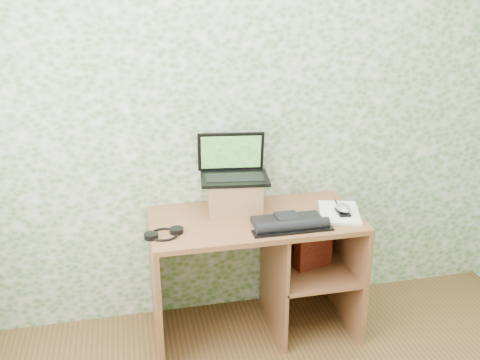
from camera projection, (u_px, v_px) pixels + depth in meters
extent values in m
plane|color=silver|center=(243.00, 111.00, 3.15)|extent=(3.50, 0.00, 3.50)
cube|color=brown|center=(255.00, 220.00, 3.06)|extent=(1.20, 0.60, 0.03)
cube|color=brown|center=(156.00, 289.00, 3.07)|extent=(0.03, 0.60, 0.72)
cube|color=brown|center=(346.00, 267.00, 3.31)|extent=(0.03, 0.60, 0.72)
cube|color=brown|center=(274.00, 275.00, 3.21)|extent=(0.02, 0.56, 0.72)
cube|color=brown|center=(311.00, 268.00, 3.25)|extent=(0.46, 0.56, 0.02)
cube|color=brown|center=(297.00, 249.00, 3.53)|extent=(0.48, 0.02, 0.72)
cube|color=#9F6A47|center=(235.00, 195.00, 3.14)|extent=(0.34, 0.29, 0.19)
cube|color=black|center=(235.00, 178.00, 3.10)|extent=(0.42, 0.32, 0.02)
cube|color=black|center=(235.00, 177.00, 3.09)|extent=(0.35, 0.19, 0.00)
cube|color=black|center=(231.00, 152.00, 3.16)|extent=(0.40, 0.11, 0.24)
cube|color=#1B5017|center=(231.00, 152.00, 3.15)|extent=(0.36, 0.09, 0.21)
cube|color=black|center=(287.00, 221.00, 2.98)|extent=(0.39, 0.14, 0.03)
cube|color=black|center=(287.00, 219.00, 2.98)|extent=(0.13, 0.13, 0.05)
cylinder|color=black|center=(293.00, 226.00, 2.88)|extent=(0.41, 0.06, 0.06)
cube|color=black|center=(293.00, 230.00, 2.89)|extent=(0.45, 0.09, 0.01)
torus|color=black|center=(164.00, 234.00, 2.84)|extent=(0.19, 0.19, 0.01)
cylinder|color=black|center=(151.00, 236.00, 2.81)|extent=(0.08, 0.08, 0.03)
cylinder|color=black|center=(177.00, 230.00, 2.87)|extent=(0.08, 0.08, 0.03)
cube|color=white|center=(339.00, 213.00, 3.10)|extent=(0.31, 0.37, 0.01)
ellipsoid|color=#B9B9BB|center=(343.00, 210.00, 3.07)|extent=(0.09, 0.13, 0.04)
cylinder|color=black|center=(338.00, 205.00, 3.18)|extent=(0.04, 0.14, 0.01)
cube|color=maroon|center=(313.00, 246.00, 3.21)|extent=(0.24, 0.13, 0.27)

